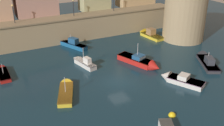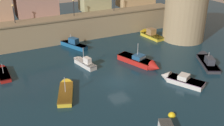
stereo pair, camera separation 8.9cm
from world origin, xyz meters
name	(u,v)px [view 1 (the left image)]	position (x,y,z in m)	size (l,w,h in m)	color
ground_plane	(119,82)	(0.00, 0.00, 0.00)	(97.94, 97.94, 0.00)	#112D3D
quay_wall	(72,28)	(0.00, 17.98, 2.20)	(40.99, 3.61, 4.38)	#9E8966
fortress_tower	(185,12)	(18.04, 9.13, 5.12)	(7.87, 7.87, 10.13)	#9E8966
quay_lamp_0	(13,11)	(-9.58, 17.98, 6.42)	(0.32, 0.32, 3.02)	black
quay_lamp_1	(73,5)	(0.48, 17.98, 6.37)	(0.32, 0.32, 2.92)	black
quay_lamp_2	(114,0)	(8.42, 17.98, 6.52)	(0.32, 0.32, 3.19)	black
moored_boat_0	(148,34)	(13.40, 13.32, 0.44)	(2.55, 6.25, 2.26)	gold
moored_boat_1	(66,89)	(-6.82, 0.83, 0.31)	(3.67, 6.47, 2.93)	gold
moored_boat_3	(141,62)	(5.28, 3.05, 0.50)	(4.14, 7.25, 3.62)	red
moored_boat_4	(206,60)	(14.39, -0.46, 0.38)	(4.89, 7.19, 2.56)	#333338
moored_boat_5	(178,79)	(6.75, -3.53, 0.41)	(4.21, 5.84, 1.76)	silver
moored_boat_6	(83,62)	(-2.32, 6.82, 0.47)	(2.31, 5.30, 2.96)	silver
moored_boat_7	(69,43)	(-1.58, 15.11, 0.52)	(4.21, 7.23, 2.41)	#195689
moored_boat_10	(3,72)	(-13.15, 9.10, 0.29)	(1.46, 5.34, 2.22)	red
mooring_buoy_0	(172,116)	(1.45, -8.98, 0.00)	(0.77, 0.77, 0.77)	yellow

